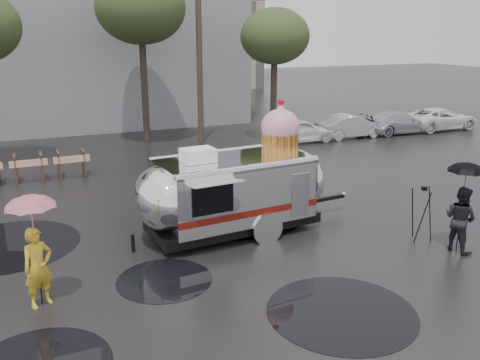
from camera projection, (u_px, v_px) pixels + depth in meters
name	position (u px, v px, depth m)	size (l,w,h in m)	color
ground	(290.00, 264.00, 12.11)	(120.00, 120.00, 0.00)	black
puddles	(165.00, 259.00, 12.33)	(9.85, 9.40, 0.01)	black
grey_building	(40.00, 10.00, 29.99)	(22.00, 12.00, 13.00)	slate
utility_pole	(199.00, 47.00, 24.11)	(1.60, 0.28, 9.00)	#473323
tree_mid	(140.00, 9.00, 23.57)	(4.20, 4.20, 8.03)	#382D26
tree_right	(275.00, 37.00, 24.41)	(3.36, 3.36, 6.42)	#382D26
barricade_row	(29.00, 167.00, 18.69)	(4.30, 0.80, 1.00)	#473323
parked_cars	(379.00, 122.00, 26.91)	(13.20, 1.90, 1.50)	silver
airstream_trailer	(236.00, 187.00, 13.74)	(6.79, 2.95, 3.66)	silver
person_left	(38.00, 267.00, 10.08)	(0.60, 0.40, 1.65)	gold
umbrella_pink	(32.00, 214.00, 9.76)	(1.20, 1.20, 2.37)	pink
person_right	(460.00, 219.00, 12.64)	(0.81, 0.45, 1.68)	black
umbrella_black	(466.00, 177.00, 12.33)	(1.13, 1.13, 2.32)	black
tripod	(422.00, 209.00, 13.26)	(0.57, 0.61, 1.49)	black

